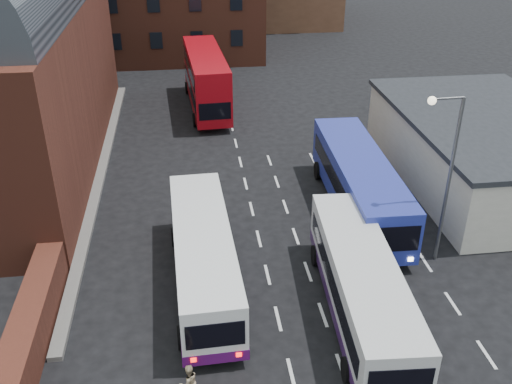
{
  "coord_description": "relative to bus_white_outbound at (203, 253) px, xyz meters",
  "views": [
    {
      "loc": [
        -3.39,
        -16.52,
        16.74
      ],
      "look_at": [
        0.0,
        10.0,
        2.2
      ],
      "focal_mm": 40.0,
      "sensor_mm": 36.0,
      "label": 1
    }
  ],
  "objects": [
    {
      "name": "ground",
      "position": [
        3.05,
        -5.2,
        -1.81
      ],
      "size": [
        180.0,
        180.0,
        0.0
      ],
      "primitive_type": "plane",
      "color": "black"
    },
    {
      "name": "forecourt_wall",
      "position": [
        -7.15,
        -3.2,
        -0.91
      ],
      "size": [
        1.2,
        10.0,
        1.8
      ],
      "primitive_type": "cube",
      "color": "#602B1E",
      "rests_on": "ground"
    },
    {
      "name": "cream_building",
      "position": [
        18.05,
        8.8,
        0.35
      ],
      "size": [
        10.4,
        16.4,
        4.25
      ],
      "color": "beige",
      "rests_on": "ground"
    },
    {
      "name": "brick_terrace",
      "position": [
        -2.95,
        40.8,
        3.69
      ],
      "size": [
        22.0,
        10.0,
        11.0
      ],
      "primitive_type": "cube",
      "color": "brown",
      "rests_on": "ground"
    },
    {
      "name": "bus_white_outbound",
      "position": [
        0.0,
        0.0,
        0.0
      ],
      "size": [
        3.13,
        11.29,
        3.06
      ],
      "rotation": [
        0.0,
        0.0,
        0.03
      ],
      "color": "white",
      "rests_on": "ground"
    },
    {
      "name": "bus_white_inbound",
      "position": [
        6.56,
        -3.08,
        0.0
      ],
      "size": [
        3.35,
        11.37,
        3.07
      ],
      "rotation": [
        0.0,
        0.0,
        3.08
      ],
      "color": "silver",
      "rests_on": "ground"
    },
    {
      "name": "bus_blue",
      "position": [
        9.01,
        5.73,
        0.19
      ],
      "size": [
        3.39,
        12.47,
        3.38
      ],
      "rotation": [
        0.0,
        0.0,
        3.11
      ],
      "color": "#242F98",
      "rests_on": "ground"
    },
    {
      "name": "bus_red_double",
      "position": [
        1.36,
        23.91,
        0.71
      ],
      "size": [
        3.49,
        11.98,
        4.74
      ],
      "rotation": [
        0.0,
        0.0,
        3.2
      ],
      "color": "#9D0811",
      "rests_on": "ground"
    },
    {
      "name": "street_lamp",
      "position": [
        11.35,
        0.64,
        3.43
      ],
      "size": [
        1.77,
        0.38,
        8.67
      ],
      "rotation": [
        0.0,
        0.0,
        0.06
      ],
      "color": "#56575A",
      "rests_on": "ground"
    },
    {
      "name": "pedestrian_beige",
      "position": [
        -0.88,
        -6.62,
        -1.05
      ],
      "size": [
        0.9,
        0.82,
        1.5
      ],
      "primitive_type": "imported",
      "rotation": [
        0.0,
        0.0,
        3.56
      ],
      "color": "tan",
      "rests_on": "ground"
    }
  ]
}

